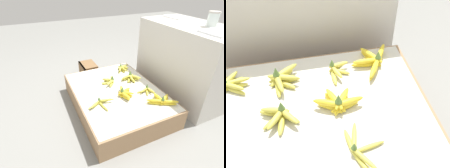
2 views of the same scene
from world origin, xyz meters
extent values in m
plane|color=gray|center=(0.00, 0.00, 0.00)|extent=(10.00, 10.00, 0.00)
cube|color=#997551|center=(0.00, 0.00, 0.11)|extent=(1.18, 0.88, 0.22)
cube|color=silver|center=(0.00, 0.00, 0.22)|extent=(1.15, 0.85, 0.00)
cube|color=beige|center=(0.05, 0.87, 0.42)|extent=(1.13, 0.59, 0.84)
cube|color=olive|center=(-0.85, -0.05, 0.09)|extent=(0.29, 0.21, 0.19)
cube|color=brown|center=(-0.85, -0.14, 0.18)|extent=(0.29, 0.02, 0.02)
ellipsoid|color=gold|center=(0.16, -0.31, 0.24)|extent=(0.08, 0.16, 0.02)
ellipsoid|color=gold|center=(0.21, -0.24, 0.24)|extent=(0.16, 0.05, 0.02)
ellipsoid|color=gold|center=(0.14, -0.20, 0.24)|extent=(0.04, 0.16, 0.02)
ellipsoid|color=gold|center=(0.18, -0.31, 0.26)|extent=(0.10, 0.15, 0.02)
ellipsoid|color=gold|center=(0.16, -0.19, 0.26)|extent=(0.06, 0.16, 0.02)
cone|color=#5B7F3D|center=(0.14, -0.26, 0.29)|extent=(0.03, 0.03, 0.04)
ellipsoid|color=gold|center=(-0.19, 0.03, 0.24)|extent=(0.14, 0.07, 0.03)
ellipsoid|color=gold|center=(-0.18, -0.01, 0.24)|extent=(0.13, 0.11, 0.03)
ellipsoid|color=gold|center=(-0.15, -0.03, 0.24)|extent=(0.05, 0.14, 0.03)
ellipsoid|color=gold|center=(-0.12, 0.00, 0.24)|extent=(0.12, 0.12, 0.03)
ellipsoid|color=gold|center=(-0.17, 0.03, 0.27)|extent=(0.14, 0.06, 0.03)
ellipsoid|color=gold|center=(-0.17, -0.02, 0.27)|extent=(0.11, 0.13, 0.03)
ellipsoid|color=gold|center=(-0.12, -0.02, 0.27)|extent=(0.10, 0.13, 0.03)
cone|color=#5B7F3D|center=(-0.14, 0.02, 0.31)|extent=(0.03, 0.03, 0.05)
ellipsoid|color=yellow|center=(0.16, 0.01, 0.24)|extent=(0.16, 0.07, 0.03)
ellipsoid|color=yellow|center=(0.15, 0.02, 0.24)|extent=(0.11, 0.15, 0.03)
ellipsoid|color=yellow|center=(0.11, 0.04, 0.24)|extent=(0.09, 0.16, 0.03)
ellipsoid|color=yellow|center=(0.10, 0.02, 0.24)|extent=(0.15, 0.11, 0.03)
ellipsoid|color=yellow|center=(0.18, 0.01, 0.27)|extent=(0.16, 0.06, 0.03)
ellipsoid|color=yellow|center=(0.15, 0.03, 0.27)|extent=(0.12, 0.15, 0.03)
ellipsoid|color=yellow|center=(0.11, 0.04, 0.27)|extent=(0.08, 0.16, 0.03)
ellipsoid|color=yellow|center=(0.08, 0.02, 0.27)|extent=(0.16, 0.09, 0.03)
cone|color=#5B7F3D|center=(0.13, 0.00, 0.31)|extent=(0.04, 0.04, 0.05)
ellipsoid|color=gold|center=(-0.38, 0.23, 0.24)|extent=(0.13, 0.10, 0.03)
ellipsoid|color=gold|center=(-0.38, 0.26, 0.24)|extent=(0.14, 0.03, 0.03)
ellipsoid|color=gold|center=(-0.39, 0.28, 0.24)|extent=(0.13, 0.10, 0.03)
ellipsoid|color=gold|center=(-0.40, 0.29, 0.24)|extent=(0.08, 0.14, 0.03)
ellipsoid|color=gold|center=(-0.43, 0.30, 0.24)|extent=(0.06, 0.14, 0.03)
ellipsoid|color=gold|center=(-0.38, 0.24, 0.26)|extent=(0.14, 0.10, 0.03)
ellipsoid|color=gold|center=(-0.36, 0.27, 0.26)|extent=(0.15, 0.04, 0.03)
ellipsoid|color=gold|center=(-0.40, 0.29, 0.26)|extent=(0.10, 0.13, 0.03)
ellipsoid|color=gold|center=(-0.43, 0.32, 0.26)|extent=(0.05, 0.15, 0.03)
cone|color=#5B7F3D|center=(-0.42, 0.26, 0.29)|extent=(0.03, 0.03, 0.04)
ellipsoid|color=gold|center=(-0.15, 0.21, 0.24)|extent=(0.03, 0.17, 0.03)
ellipsoid|color=gold|center=(-0.13, 0.23, 0.24)|extent=(0.15, 0.13, 0.03)
ellipsoid|color=gold|center=(-0.11, 0.25, 0.24)|extent=(0.17, 0.03, 0.03)
ellipsoid|color=gold|center=(-0.13, 0.27, 0.24)|extent=(0.15, 0.13, 0.03)
ellipsoid|color=gold|center=(-0.14, 0.22, 0.27)|extent=(0.06, 0.17, 0.03)
ellipsoid|color=gold|center=(-0.12, 0.24, 0.27)|extent=(0.17, 0.08, 0.03)
ellipsoid|color=gold|center=(-0.11, 0.28, 0.27)|extent=(0.15, 0.12, 0.03)
cone|color=#5B7F3D|center=(-0.15, 0.25, 0.31)|extent=(0.04, 0.04, 0.05)
ellipsoid|color=#DBCC4C|center=(0.15, 0.22, 0.24)|extent=(0.02, 0.12, 0.02)
ellipsoid|color=#DBCC4C|center=(0.19, 0.26, 0.24)|extent=(0.11, 0.08, 0.02)
ellipsoid|color=#DBCC4C|center=(0.18, 0.30, 0.24)|extent=(0.11, 0.08, 0.02)
ellipsoid|color=#DBCC4C|center=(0.17, 0.24, 0.26)|extent=(0.06, 0.12, 0.02)
ellipsoid|color=#DBCC4C|center=(0.19, 0.29, 0.26)|extent=(0.12, 0.05, 0.02)
cone|color=#5B7F3D|center=(0.15, 0.28, 0.29)|extent=(0.03, 0.03, 0.04)
ellipsoid|color=yellow|center=(0.44, 0.33, 0.24)|extent=(0.11, 0.16, 0.03)
ellipsoid|color=yellow|center=(0.39, 0.33, 0.24)|extent=(0.10, 0.16, 0.03)
ellipsoid|color=yellow|center=(0.35, 0.29, 0.24)|extent=(0.17, 0.05, 0.03)
ellipsoid|color=yellow|center=(0.38, 0.23, 0.24)|extent=(0.11, 0.16, 0.03)
ellipsoid|color=yellow|center=(0.44, 0.33, 0.27)|extent=(0.11, 0.16, 0.03)
ellipsoid|color=yellow|center=(0.38, 0.33, 0.27)|extent=(0.11, 0.16, 0.03)
ellipsoid|color=yellow|center=(0.35, 0.28, 0.27)|extent=(0.17, 0.03, 0.03)
ellipsoid|color=yellow|center=(0.38, 0.22, 0.27)|extent=(0.11, 0.16, 0.03)
cone|color=#5B7F3D|center=(0.41, 0.28, 0.30)|extent=(0.03, 0.03, 0.05)
cylinder|color=silver|center=(0.21, 0.94, 0.91)|extent=(0.10, 0.10, 0.13)
cylinder|color=#B7B2A8|center=(0.21, 0.94, 0.98)|extent=(0.11, 0.11, 0.01)
cube|color=white|center=(-0.29, 0.93, 0.85)|extent=(0.29, 0.15, 0.02)
cube|color=white|center=(0.40, 0.78, 0.85)|extent=(0.25, 0.22, 0.02)
camera|label=1|loc=(1.40, -0.71, 1.26)|focal=28.00mm
camera|label=2|loc=(-0.08, -0.97, 1.41)|focal=50.00mm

